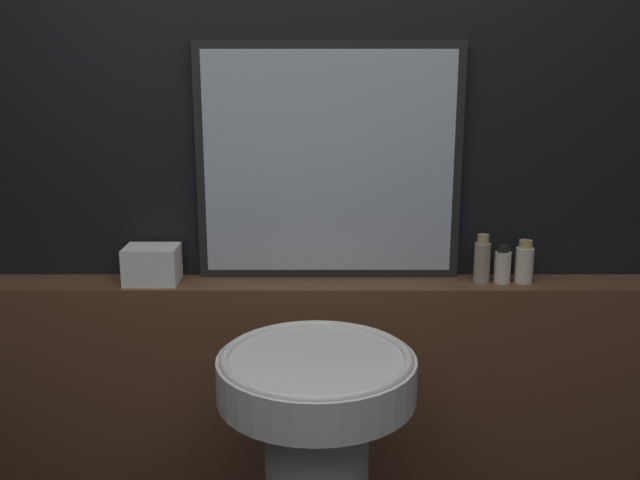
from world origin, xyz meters
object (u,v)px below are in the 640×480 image
shampoo_bottle (485,261)px  conditioner_bottle (506,265)px  mirror (332,163)px  lotion_bottle (527,263)px  pedestal_sink (319,472)px  towel_stack (155,264)px

shampoo_bottle → conditioner_bottle: (0.06, 0.00, -0.02)m
conditioner_bottle → mirror: bearing=173.3°
shampoo_bottle → conditioner_bottle: shampoo_bottle is taller
conditioner_bottle → lotion_bottle: (0.07, 0.00, 0.01)m
pedestal_sink → towel_stack: towel_stack is taller
mirror → conditioner_bottle: 0.61m
pedestal_sink → conditioner_bottle: 0.84m
pedestal_sink → shampoo_bottle: bearing=42.4°
mirror → shampoo_bottle: (0.46, -0.06, -0.29)m
mirror → towel_stack: (-0.54, -0.06, -0.30)m
pedestal_sink → lotion_bottle: 0.88m
shampoo_bottle → conditioner_bottle: size_ratio=1.29×
pedestal_sink → towel_stack: 0.80m
pedestal_sink → mirror: size_ratio=1.08×
mirror → conditioner_bottle: size_ratio=6.87×
conditioner_bottle → lotion_bottle: size_ratio=0.88×
lotion_bottle → conditioner_bottle: bearing=180.0°
pedestal_sink → conditioner_bottle: (0.56, 0.45, 0.42)m
pedestal_sink → lotion_bottle: bearing=35.9°
conditioner_bottle → pedestal_sink: bearing=-141.0°
pedestal_sink → lotion_bottle: lotion_bottle is taller
mirror → conditioner_bottle: bearing=-6.7°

